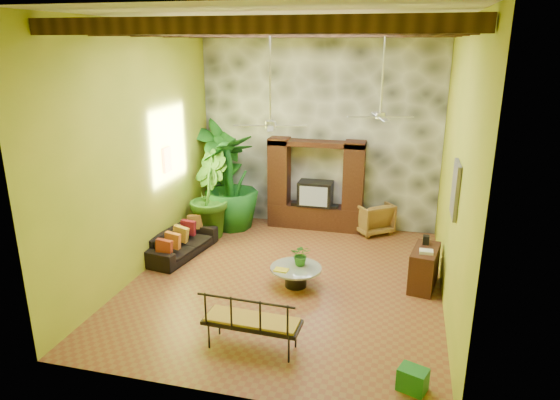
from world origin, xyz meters
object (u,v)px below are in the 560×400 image
(wicker_armchair, at_px, (372,217))
(green_bin, at_px, (413,379))
(tall_plant_c, at_px, (231,182))
(side_console, at_px, (424,268))
(ceiling_fan_back, at_px, (381,105))
(sofa, at_px, (181,243))
(tall_plant_a, at_px, (220,169))
(tall_plant_b, at_px, (208,195))
(iron_bench, at_px, (251,320))
(coffee_table, at_px, (296,274))
(ceiling_fan_front, at_px, (270,113))
(entertainment_center, at_px, (315,192))

(wicker_armchair, xyz_separation_m, green_bin, (1.02, -5.91, -0.23))
(tall_plant_c, distance_m, green_bin, 7.12)
(wicker_armchair, bearing_deg, side_console, 76.83)
(ceiling_fan_back, bearing_deg, sofa, -173.02)
(tall_plant_a, height_order, green_bin, tall_plant_a)
(sofa, distance_m, green_bin, 6.12)
(tall_plant_b, relative_size, iron_bench, 1.36)
(coffee_table, relative_size, iron_bench, 0.65)
(ceiling_fan_front, bearing_deg, tall_plant_c, 121.69)
(tall_plant_a, bearing_deg, entertainment_center, -0.30)
(side_console, bearing_deg, tall_plant_a, 162.42)
(ceiling_fan_back, relative_size, green_bin, 4.90)
(sofa, bearing_deg, entertainment_center, -37.36)
(tall_plant_c, bearing_deg, ceiling_fan_front, -58.31)
(tall_plant_a, xyz_separation_m, green_bin, (5.01, -5.92, -1.22))
(sofa, height_order, iron_bench, iron_bench)
(side_console, bearing_deg, ceiling_fan_back, 153.73)
(green_bin, bearing_deg, ceiling_fan_back, 102.20)
(entertainment_center, xyz_separation_m, sofa, (-2.59, -2.45, -0.68))
(tall_plant_c, bearing_deg, ceiling_fan_back, -21.26)
(wicker_armchair, relative_size, tall_plant_c, 0.36)
(entertainment_center, bearing_deg, green_bin, -67.40)
(wicker_armchair, relative_size, iron_bench, 0.57)
(entertainment_center, height_order, ceiling_fan_front, ceiling_fan_front)
(ceiling_fan_front, distance_m, wicker_armchair, 4.93)
(coffee_table, distance_m, side_console, 2.49)
(tall_plant_a, bearing_deg, ceiling_fan_back, -25.15)
(ceiling_fan_front, relative_size, sofa, 0.95)
(ceiling_fan_front, relative_size, iron_bench, 1.21)
(sofa, xyz_separation_m, green_bin, (5.05, -3.46, -0.12))
(side_console, distance_m, green_bin, 3.21)
(tall_plant_c, bearing_deg, side_console, -24.98)
(ceiling_fan_front, height_order, iron_bench, ceiling_fan_front)
(entertainment_center, distance_m, ceiling_fan_front, 4.30)
(tall_plant_a, bearing_deg, ceiling_fan_front, -56.46)
(tall_plant_a, relative_size, side_console, 2.78)
(side_console, bearing_deg, entertainment_center, 144.41)
(sofa, relative_size, tall_plant_b, 0.93)
(wicker_armchair, height_order, tall_plant_b, tall_plant_b)
(sofa, xyz_separation_m, tall_plant_b, (0.15, 1.28, 0.76))
(iron_bench, xyz_separation_m, side_console, (2.62, 2.86, -0.14))
(green_bin, bearing_deg, tall_plant_b, 135.94)
(sofa, distance_m, iron_bench, 4.08)
(tall_plant_a, relative_size, tall_plant_c, 1.14)
(tall_plant_a, bearing_deg, side_console, -27.61)
(tall_plant_b, xyz_separation_m, tall_plant_c, (0.37, 0.66, 0.16))
(ceiling_fan_front, xyz_separation_m, tall_plant_b, (-2.24, 2.37, -2.36))
(tall_plant_a, relative_size, coffee_table, 2.76)
(ceiling_fan_front, bearing_deg, tall_plant_b, 133.35)
(tall_plant_c, relative_size, coffee_table, 2.41)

